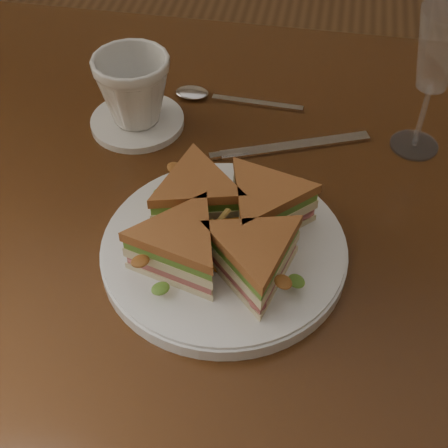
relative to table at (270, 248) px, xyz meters
name	(u,v)px	position (x,y,z in m)	size (l,w,h in m)	color
table	(270,248)	(0.00, 0.00, 0.00)	(1.20, 0.80, 0.75)	#32190B
plate	(224,250)	(-0.04, -0.11, 0.11)	(0.27, 0.27, 0.02)	white
sandwich_wedges	(224,227)	(-0.04, -0.11, 0.14)	(0.24, 0.24, 0.06)	beige
crisps_mound	(224,230)	(-0.04, -0.11, 0.14)	(0.09, 0.09, 0.05)	orange
spoon	(208,96)	(-0.12, 0.18, 0.10)	(0.18, 0.03, 0.01)	silver
knife	(285,147)	(0.00, 0.09, 0.10)	(0.20, 0.09, 0.00)	silver
wine_glass	(440,54)	(0.17, 0.12, 0.24)	(0.07, 0.07, 0.19)	white
saucer	(138,122)	(-0.20, 0.10, 0.10)	(0.13, 0.13, 0.01)	white
coffee_cup	(134,90)	(-0.20, 0.10, 0.16)	(0.10, 0.10, 0.09)	white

